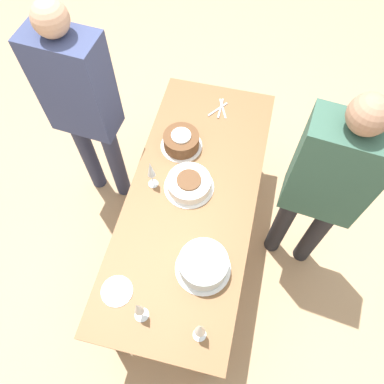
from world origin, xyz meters
TOP-DOWN VIEW (x-y plane):
  - ground_plane at (0.00, 0.00)m, footprint 12.00×12.00m
  - dining_table at (0.00, 0.00)m, footprint 1.78×0.74m
  - cake_center_white at (-0.06, -0.03)m, footprint 0.30×0.30m
  - cake_front_chocolate at (-0.33, -0.15)m, footprint 0.26×0.26m
  - cake_back_decorated at (0.41, 0.16)m, footprint 0.29×0.29m
  - wine_glass_near at (0.71, -0.08)m, footprint 0.07×0.07m
  - wine_glass_far at (0.73, 0.21)m, footprint 0.07×0.07m
  - wine_glass_extra at (-0.03, -0.24)m, footprint 0.06×0.06m
  - dessert_plate_right at (0.63, -0.24)m, footprint 0.16×0.16m
  - fork_pile at (-0.69, 0.03)m, footprint 0.17×0.13m
  - person_cutting at (-0.33, -0.75)m, footprint 0.25×0.42m
  - person_watching at (-0.11, 0.69)m, footprint 0.26×0.42m

SIDE VIEW (x-z plane):
  - ground_plane at x=0.00m, z-range 0.00..0.00m
  - dining_table at x=0.00m, z-range 0.26..0.99m
  - dessert_plate_right at x=0.63m, z-range 0.73..0.74m
  - fork_pile at x=-0.69m, z-range 0.73..0.74m
  - cake_center_white at x=-0.06m, z-range 0.72..0.81m
  - cake_front_chocolate at x=-0.33m, z-range 0.72..0.84m
  - cake_back_decorated at x=0.41m, z-range 0.73..0.85m
  - wine_glass_near at x=0.71m, z-range 0.76..0.99m
  - wine_glass_extra at x=-0.03m, z-range 0.77..0.99m
  - wine_glass_far at x=0.73m, z-range 0.77..1.00m
  - person_watching at x=-0.11m, z-range 0.16..1.75m
  - person_cutting at x=-0.33m, z-range 0.17..1.79m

